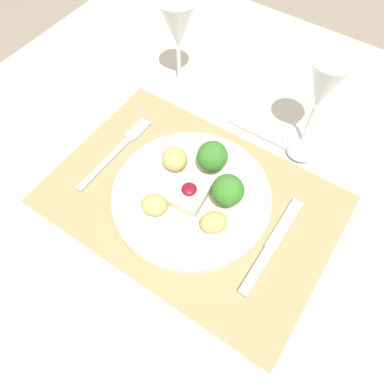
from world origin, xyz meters
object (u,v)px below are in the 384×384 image
Objects in this scene: fork at (120,148)px; wine_glass_near at (322,89)px; spoon at (290,149)px; wine_glass_far at (178,30)px; knife at (268,251)px; dinner_plate at (194,192)px.

fork is 0.38m from wine_glass_near.
wine_glass_far is (-0.28, 0.03, 0.13)m from spoon.
wine_glass_far is (-0.35, 0.25, 0.13)m from knife.
wine_glass_near is at bearing 99.88° from knife.
spoon is (-0.06, 0.21, 0.00)m from knife.
fork is 1.04× the size of wine_glass_far.
wine_glass_near reaches higher than spoon.
fork is 0.33m from spoon.
fork is 1.08× the size of spoon.
wine_glass_near is (0.28, 0.21, 0.13)m from fork.
wine_glass_far is at bearing 179.73° from wine_glass_near.
spoon is at bearing 63.77° from dinner_plate.
wine_glass_near is 0.29m from wine_glass_far.
fork is 1.01× the size of wine_glass_near.
dinner_plate is 1.46× the size of wine_glass_far.
knife is (0.16, -0.02, -0.01)m from dinner_plate.
wine_glass_far reaches higher than knife.
fork is at bearing -142.89° from wine_glass_near.
wine_glass_near reaches higher than fork.
wine_glass_far reaches higher than dinner_plate.
fork is 0.34m from knife.
spoon is at bearing -6.72° from wine_glass_far.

